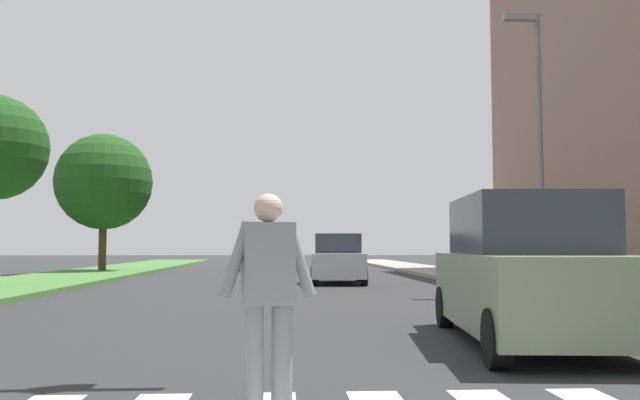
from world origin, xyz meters
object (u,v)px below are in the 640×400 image
object	(u,v)px
street_lamp_right	(536,124)
suv_crossing	(530,273)
sedan_midblock	(338,260)
sedan_distant	(262,255)
tree_distant	(104,182)
pedestrian_performer	(268,294)

from	to	relation	value
street_lamp_right	suv_crossing	world-z (taller)	street_lamp_right
sedan_midblock	sedan_distant	world-z (taller)	sedan_midblock
street_lamp_right	sedan_midblock	xyz separation A→B (m)	(-4.92, 5.83, -3.80)
tree_distant	sedan_distant	xyz separation A→B (m)	(7.38, 4.47, -3.55)
tree_distant	street_lamp_right	bearing A→B (deg)	-43.73
sedan_distant	street_lamp_right	bearing A→B (deg)	-67.49
sedan_midblock	sedan_distant	xyz separation A→B (m)	(-3.01, 13.29, -0.01)
tree_distant	street_lamp_right	distance (m)	21.18
tree_distant	sedan_midblock	size ratio (longest dim) A/B	1.57
street_lamp_right	sedan_distant	distance (m)	21.04
tree_distant	sedan_midblock	bearing A→B (deg)	-40.31
street_lamp_right	pedestrian_performer	xyz separation A→B (m)	(-7.04, -12.61, -3.66)
tree_distant	sedan_distant	size ratio (longest dim) A/B	1.39
sedan_distant	suv_crossing	bearing A→B (deg)	-81.25
pedestrian_performer	sedan_midblock	world-z (taller)	sedan_midblock
suv_crossing	sedan_distant	distance (m)	28.31
suv_crossing	sedan_distant	xyz separation A→B (m)	(-4.31, 27.98, -0.15)
street_lamp_right	suv_crossing	size ratio (longest dim) A/B	1.57
suv_crossing	sedan_distant	world-z (taller)	suv_crossing
sedan_distant	sedan_midblock	bearing A→B (deg)	-77.25
street_lamp_right	sedan_midblock	distance (m)	8.52
street_lamp_right	pedestrian_performer	world-z (taller)	street_lamp_right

